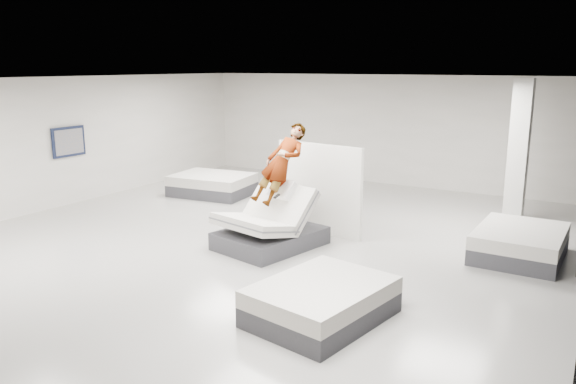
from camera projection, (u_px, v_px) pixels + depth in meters
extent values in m
plane|color=#A8A59E|center=(255.00, 247.00, 10.97)|extent=(14.00, 14.00, 0.00)
plane|color=black|center=(253.00, 80.00, 10.26)|extent=(14.00, 14.00, 0.00)
cube|color=silver|center=(388.00, 130.00, 16.48)|extent=(12.00, 0.04, 3.20)
cube|color=silver|center=(50.00, 144.00, 13.61)|extent=(0.04, 14.00, 3.20)
cube|color=#3A393F|center=(271.00, 238.00, 10.94)|extent=(1.82, 2.19, 0.34)
cube|color=silver|center=(279.00, 206.00, 10.99)|extent=(1.59, 1.10, 0.85)
cube|color=slate|center=(279.00, 206.00, 10.99)|extent=(1.58, 0.98, 0.74)
cube|color=silver|center=(254.00, 225.00, 10.54)|extent=(1.62, 1.27, 0.40)
cube|color=slate|center=(254.00, 225.00, 10.54)|extent=(1.64, 1.26, 0.23)
cube|color=white|center=(282.00, 189.00, 10.97)|extent=(0.60, 0.46, 0.38)
imported|color=slate|center=(281.00, 180.00, 10.91)|extent=(0.98, 1.80, 1.30)
cube|color=black|center=(277.00, 196.00, 10.57)|extent=(0.08, 0.15, 0.08)
cube|color=silver|center=(319.00, 189.00, 11.72)|extent=(2.07, 0.38, 1.89)
cube|color=#3A393F|center=(519.00, 250.00, 10.34)|extent=(1.50, 1.98, 0.29)
cube|color=silver|center=(520.00, 236.00, 10.28)|extent=(1.50, 1.98, 0.24)
cube|color=#3A393F|center=(321.00, 310.00, 7.81)|extent=(1.75, 2.14, 0.29)
cube|color=silver|center=(322.00, 292.00, 7.76)|extent=(1.75, 2.14, 0.24)
cube|color=#3A393F|center=(213.00, 189.00, 15.33)|extent=(2.21, 1.77, 0.31)
cube|color=silver|center=(212.00, 179.00, 15.27)|extent=(2.21, 1.77, 0.26)
cube|color=silver|center=(519.00, 152.00, 12.38)|extent=(0.40, 0.40, 3.20)
cube|color=black|center=(69.00, 142.00, 14.00)|extent=(0.05, 0.95, 0.75)
cube|color=#8D7A5E|center=(69.00, 142.00, 13.99)|extent=(0.02, 0.82, 0.62)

